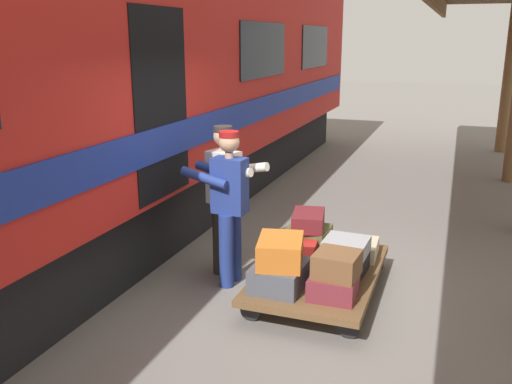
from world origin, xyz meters
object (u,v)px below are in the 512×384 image
Objects in this scene: porter_in_overalls at (228,203)px; suitcase_brown_leather at (337,264)px; porter_by_door at (226,194)px; suitcase_olive_duffel at (308,238)px; suitcase_slate_roller at (280,276)px; suitcase_maroon_trunk at (308,220)px; suitcase_cream_canvas at (354,248)px; train_car at (46,90)px; suitcase_gray_aluminum at (346,246)px; suitcase_red_plastic at (295,257)px; suitcase_burgundy_valise at (334,285)px; suitcase_black_hardshell at (345,263)px; suitcase_orange_carryall at (280,251)px; luggage_cart at (319,274)px.

suitcase_brown_leather is at bearing 159.52° from porter_in_overalls.
suitcase_olive_duffel is at bearing -161.78° from porter_by_door.
suitcase_maroon_trunk is at bearing -90.11° from suitcase_slate_roller.
suitcase_cream_canvas is 1.08× the size of suitcase_olive_duffel.
porter_in_overalls is (0.74, -0.48, 0.53)m from suitcase_slate_roller.
suitcase_gray_aluminum is (-3.51, -0.09, -1.48)m from train_car.
suitcase_slate_roller reaches higher than suitcase_red_plastic.
suitcase_brown_leather reaches higher than suitcase_cream_canvas.
suitcase_cream_canvas is at bearing -90.00° from suitcase_burgundy_valise.
suitcase_brown_leather reaches higher than suitcase_gray_aluminum.
porter_by_door reaches higher than suitcase_slate_roller.
suitcase_brown_leather is at bearing 136.05° from suitcase_red_plastic.
suitcase_olive_duffel is 0.80× the size of suitcase_red_plastic.
porter_by_door is (1.43, -0.24, 0.54)m from suitcase_black_hardshell.
suitcase_gray_aluminum is 1.33m from porter_in_overalls.
suitcase_black_hardshell is 0.58m from suitcase_brown_leather.
train_car reaches higher than suitcase_orange_carryall.
porter_by_door reaches higher than suitcase_olive_duffel.
suitcase_burgundy_valise is at bearing 88.75° from suitcase_gray_aluminum.
suitcase_burgundy_valise is 0.76m from suitcase_red_plastic.
suitcase_gray_aluminum is at bearing 91.15° from suitcase_cream_canvas.
suitcase_burgundy_valise is (0.00, 0.54, -0.01)m from suitcase_black_hardshell.
suitcase_red_plastic is 0.58m from suitcase_maroon_trunk.
suitcase_orange_carryall is (-0.00, 1.06, 0.24)m from suitcase_olive_duffel.
suitcase_cream_canvas is at bearing -169.58° from train_car.
train_car is 3.41m from suitcase_red_plastic.
suitcase_cream_canvas is 0.30× the size of porter_in_overalls.
train_car is 37.08× the size of suitcase_cream_canvas.
suitcase_red_plastic is (0.00, 0.54, -0.03)m from suitcase_olive_duffel.
suitcase_cream_canvas is (-3.50, -0.64, -1.70)m from train_car.
suitcase_orange_carryall is 1.28× the size of suitcase_gray_aluminum.
suitcase_burgundy_valise is at bearing 178.85° from suitcase_orange_carryall.
porter_in_overalls reaches higher than suitcase_maroon_trunk.
suitcase_gray_aluminum is (-0.01, 0.56, 0.22)m from suitcase_cream_canvas.
suitcase_burgundy_valise is 1.20m from suitcase_olive_duffel.
suitcase_slate_roller is at bearing 44.97° from suitcase_black_hardshell.
suitcase_maroon_trunk is (0.55, -0.55, 0.05)m from suitcase_gray_aluminum.
suitcase_black_hardshell reaches higher than luggage_cart.
porter_in_overalls is (1.28, -0.48, 0.55)m from suitcase_burgundy_valise.
suitcase_maroon_trunk is at bearing 100.01° from suitcase_olive_duffel.
train_car reaches higher than suitcase_black_hardshell.
luggage_cart is 0.61m from suitcase_cream_canvas.
train_car is 10.95× the size of porter_by_door.
suitcase_slate_roller is 0.54m from suitcase_burgundy_valise.
suitcase_orange_carryall reaches higher than suitcase_burgundy_valise.
suitcase_burgundy_valise is 0.22m from suitcase_brown_leather.
train_car reaches higher than suitcase_burgundy_valise.
porter_in_overalls is (1.30, -0.49, 0.33)m from suitcase_brown_leather.
suitcase_black_hardshell reaches higher than suitcase_red_plastic.
suitcase_red_plastic is at bearing -89.82° from suitcase_orange_carryall.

